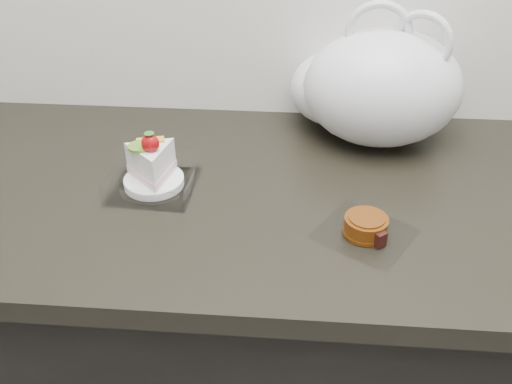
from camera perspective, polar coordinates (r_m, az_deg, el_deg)
name	(u,v)px	position (r m, az deg, el deg)	size (l,w,h in m)	color
counter	(317,354)	(1.35, 6.14, -15.83)	(2.04, 0.64, 0.90)	black
cake_tray	(153,172)	(1.04, -10.26, 1.96)	(0.16, 0.16, 0.12)	white
mooncake_wrap	(366,228)	(0.94, 10.95, -3.51)	(0.19, 0.19, 0.03)	white
plastic_bag	(372,87)	(1.18, 11.56, 10.23)	(0.38, 0.32, 0.29)	white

